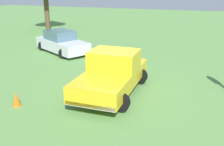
{
  "coord_description": "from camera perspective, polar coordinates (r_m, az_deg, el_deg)",
  "views": [
    {
      "loc": [
        -3.59,
        9.92,
        4.32
      ],
      "look_at": [
        -0.15,
        0.44,
        0.9
      ],
      "focal_mm": 41.63,
      "sensor_mm": 36.0,
      "label": 1
    }
  ],
  "objects": [
    {
      "name": "pickup_truck",
      "position": [
        10.75,
        0.21,
        0.25
      ],
      "size": [
        2.39,
        4.64,
        1.78
      ],
      "rotation": [
        0.0,
        0.0,
        1.58
      ],
      "color": "black",
      "rests_on": "ground_plane"
    },
    {
      "name": "traffic_cone",
      "position": [
        10.4,
        -20.29,
        -5.4
      ],
      "size": [
        0.32,
        0.32,
        0.55
      ],
      "primitive_type": "cone",
      "color": "orange",
      "rests_on": "ground_plane"
    },
    {
      "name": "ground_plane",
      "position": [
        11.4,
        0.02,
        -3.54
      ],
      "size": [
        80.0,
        80.0,
        0.0
      ],
      "primitive_type": "plane",
      "color": "#5B8C47"
    },
    {
      "name": "sedan_far",
      "position": [
        17.8,
        -10.99,
        6.57
      ],
      "size": [
        4.57,
        3.6,
        1.47
      ],
      "rotation": [
        0.0,
        0.0,
        2.62
      ],
      "color": "black",
      "rests_on": "ground_plane"
    }
  ]
}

